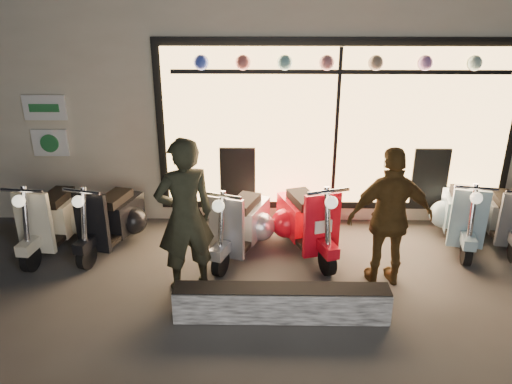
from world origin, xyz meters
TOP-DOWN VIEW (x-y plane):
  - ground at (0.00, 0.00)m, footprint 40.00×40.00m
  - shop_building at (0.00, 4.98)m, footprint 10.20×6.23m
  - graffiti_barrier at (-0.08, -0.65)m, footprint 2.43×0.28m
  - scooter_silver at (-0.58, 1.00)m, footprint 0.82×1.49m
  - scooter_red at (0.30, 1.09)m, footprint 0.82×1.56m
  - scooter_black at (-2.47, 1.16)m, footprint 0.72×1.49m
  - scooter_cream at (-3.31, 1.14)m, footprint 0.59×1.54m
  - scooter_blue at (2.63, 1.36)m, footprint 0.68×1.50m
  - scooter_grey at (3.26, 1.37)m, footprint 0.55×1.39m
  - man at (-1.23, -0.01)m, footprint 0.84×0.72m
  - woman at (1.26, 0.14)m, footprint 1.09×0.52m

SIDE VIEW (x-z plane):
  - ground at x=0.00m, z-range 0.00..0.00m
  - graffiti_barrier at x=-0.08m, z-range 0.00..0.40m
  - scooter_grey at x=3.26m, z-range -0.10..0.89m
  - scooter_black at x=-2.47m, z-range -0.10..0.96m
  - scooter_blue at x=2.63m, z-range -0.11..0.96m
  - scooter_silver at x=-0.58m, z-range -0.11..0.97m
  - scooter_cream at x=-3.31m, z-range -0.11..0.99m
  - scooter_red at x=0.30m, z-range -0.11..1.01m
  - woman at x=1.26m, z-range 0.00..1.80m
  - man at x=-1.23m, z-range 0.00..1.96m
  - shop_building at x=0.00m, z-range 0.00..4.20m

